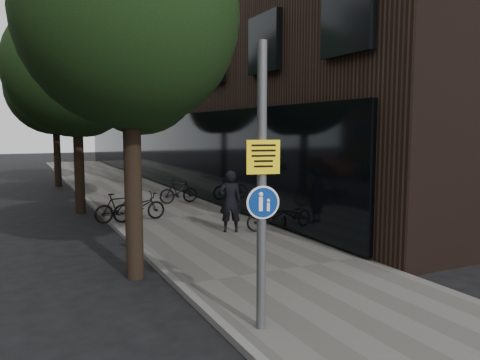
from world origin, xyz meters
TOP-DOWN VIEW (x-y plane):
  - ground at (0.00, 0.00)m, footprint 120.00×120.00m
  - sidewalk at (0.25, 10.00)m, footprint 4.50×60.00m
  - curb_edge at (-2.00, 10.00)m, footprint 0.15×60.00m
  - building_right_dark_brick at (8.50, 22.00)m, footprint 12.00×40.00m
  - street_tree_near at (-2.53, 4.64)m, footprint 4.40×4.40m
  - street_tree_mid at (-2.53, 13.14)m, footprint 5.00×5.00m
  - street_tree_far at (-2.53, 22.14)m, footprint 5.00×5.00m
  - signpost at (-1.55, 0.92)m, footprint 0.48×0.14m
  - pedestrian at (0.83, 7.15)m, footprint 0.77×0.64m
  - parked_bike_facade_near at (2.00, 6.73)m, footprint 1.65×0.89m
  - parked_bike_facade_far at (1.18, 12.87)m, footprint 1.62×0.49m
  - parked_bike_curb_near at (-1.15, 9.97)m, footprint 1.82×0.83m
  - parked_bike_curb_far at (-1.80, 9.99)m, footprint 1.62×0.60m

SIDE VIEW (x-z plane):
  - ground at x=0.00m, z-range 0.00..0.00m
  - sidewalk at x=0.25m, z-range 0.00..0.12m
  - curb_edge at x=-2.00m, z-range 0.00..0.13m
  - parked_bike_facade_near at x=2.00m, z-range 0.12..0.94m
  - parked_bike_curb_near at x=-1.15m, z-range 0.12..1.04m
  - parked_bike_curb_far at x=-1.80m, z-range 0.12..1.07m
  - parked_bike_facade_far at x=1.18m, z-range 0.12..1.08m
  - pedestrian at x=0.83m, z-range 0.12..1.92m
  - signpost at x=-1.55m, z-range 0.14..4.39m
  - street_tree_near at x=-2.53m, z-range 1.36..8.86m
  - street_tree_mid at x=-2.53m, z-range 1.21..9.01m
  - street_tree_far at x=-2.53m, z-range 1.21..9.01m
  - building_right_dark_brick at x=8.50m, z-range 0.00..18.00m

